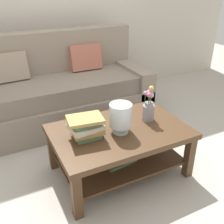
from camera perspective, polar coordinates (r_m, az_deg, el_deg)
The scene contains 7 objects.
ground_plane at distance 2.81m, azimuth -3.46°, elevation -8.57°, with size 10.00×10.00×0.00m, color #B7B2A8.
back_wall at distance 3.87m, azimuth -14.65°, elevation 22.04°, with size 6.40×0.12×2.70m, color beige.
couch at distance 3.34m, azimuth -11.59°, elevation 4.08°, with size 2.19×0.90×1.06m.
coffee_table at distance 2.37m, azimuth 1.60°, elevation -6.36°, with size 1.17×0.77×0.45m.
book_stack_main at distance 2.16m, azimuth -5.61°, elevation -3.24°, with size 0.31×0.24×0.18m.
glass_hurricane_vase at distance 2.19m, azimuth 1.86°, elevation -0.85°, with size 0.19×0.19×0.26m.
flower_pitcher at distance 2.42m, azimuth 7.88°, elevation 0.93°, with size 0.11×0.11×0.33m.
Camera 1 is at (-0.87, -2.11, 1.63)m, focal length 42.52 mm.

